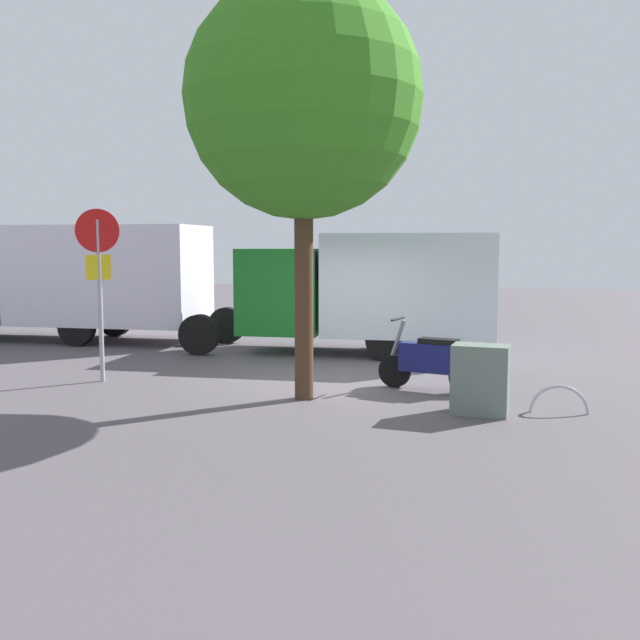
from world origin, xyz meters
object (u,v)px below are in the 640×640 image
Objects in this scene: box_truck_near at (365,286)px; bike_rack_hoop at (559,413)px; street_tree at (303,100)px; utility_cabinet at (481,379)px; motorcycle at (432,360)px; stop_sign at (99,267)px; box_truck_far at (76,277)px.

bike_rack_hoop is (-3.86, 4.95, -1.52)m from box_truck_near.
street_tree reaches higher than utility_cabinet.
utility_cabinet is (-2.75, 5.26, -1.02)m from box_truck_near.
motorcycle is 4.65m from street_tree.
street_tree is at bearing 86.55° from box_truck_near.
motorcycle is at bearing -173.42° from stop_sign.
utility_cabinet is at bearing 173.18° from street_tree.
street_tree is at bearing 142.11° from box_truck_far.
motorcycle reaches higher than bike_rack_hoop.
street_tree is at bearing -0.26° from bike_rack_hoop.
street_tree is 4.95m from utility_cabinet.
box_truck_far is 4.79× the size of motorcycle.
bike_rack_hoop is (-3.85, 0.02, -4.62)m from street_tree.
box_truck_far is at bearing -28.26° from utility_cabinet.
motorcycle is at bearing -30.04° from bike_rack_hoop.
street_tree is (-7.56, 5.21, 3.00)m from box_truck_far.
box_truck_near is 4.39m from motorcycle.
box_truck_far is 9.66m from street_tree.
stop_sign reaches higher than motorcycle.
stop_sign is (5.78, 0.67, 1.52)m from motorcycle.
box_truck_near is 5.95m from stop_sign.
box_truck_far reaches higher than utility_cabinet.
motorcycle is (-1.90, 3.82, -1.00)m from box_truck_near.
bike_rack_hoop is (-7.74, 0.46, -2.04)m from stop_sign.
stop_sign reaches higher than box_truck_near.
box_truck_near is 6.95× the size of utility_cabinet.
motorcycle is 2.10× the size of bike_rack_hoop.
stop_sign is 3.04× the size of utility_cabinet.
box_truck_near is at bearing 174.59° from box_truck_far.
box_truck_near reaches higher than utility_cabinet.
box_truck_far is 6.03m from stop_sign.
bike_rack_hoop is (-11.41, 5.23, -1.62)m from box_truck_far.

